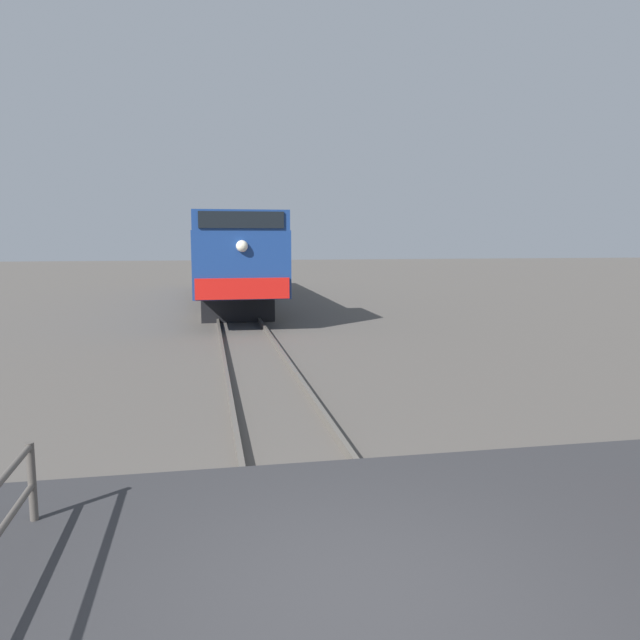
% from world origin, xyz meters
% --- Properties ---
extents(ground_plane, '(160.00, 160.00, 0.00)m').
position_xyz_m(ground_plane, '(0.00, 0.00, 0.00)').
color(ground_plane, '#514C47').
extents(rail_track_left, '(0.08, 80.00, 0.15)m').
position_xyz_m(rail_track_left, '(-0.72, 0.00, 0.07)').
color(rail_track_left, '#59544C').
rests_on(rail_track_left, ground_plane).
extents(rail_track_right, '(0.08, 80.00, 0.15)m').
position_xyz_m(rail_track_right, '(0.72, 0.00, 0.07)').
color(rail_track_right, '#59544C').
rests_on(rail_track_right, ground_plane).
extents(road_surface, '(36.00, 5.81, 0.16)m').
position_xyz_m(road_surface, '(0.00, 0.00, 0.08)').
color(road_surface, '#2D2D30').
rests_on(road_surface, ground_plane).
extents(locomotive, '(3.00, 18.99, 3.78)m').
position_xyz_m(locomotive, '(0.00, 23.38, 1.97)').
color(locomotive, black).
rests_on(locomotive, ground_plane).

